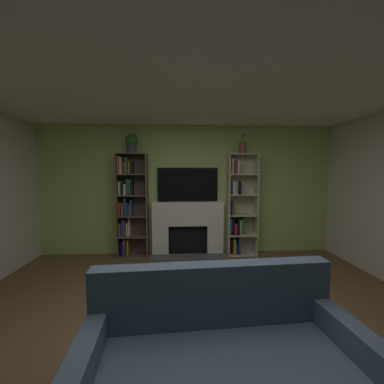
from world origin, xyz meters
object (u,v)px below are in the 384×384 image
Objects in this scene: bookshelf_left at (130,204)px; bookshelf_right at (238,208)px; potted_plant at (132,142)px; fireplace at (188,227)px; couch at (221,364)px; tv at (188,185)px; vase_with_flowers at (243,148)px.

bookshelf_right is at bearing -0.13° from bookshelf_left.
fireplace is at bearing 2.54° from potted_plant.
potted_plant is 3.88m from couch.
potted_plant is at bearing -173.49° from tv.
tv is 3.49m from couch.
bookshelf_right reaches higher than fireplace.
bookshelf_right reaches higher than couch.
fireplace is 1.87m from vase_with_flowers.
vase_with_flowers reaches higher than potted_plant.
couch is (1.23, -3.22, -0.71)m from bookshelf_left.
bookshelf_left is 2.11m from bookshelf_right.
bookshelf_left reaches higher than fireplace.
potted_plant reaches higher than couch.
tv is 0.60× the size of bookshelf_right.
tv is (0.00, 0.07, 0.83)m from fireplace.
bookshelf_left is at bearing 179.27° from vase_with_flowers.
fireplace is 1.26× the size of tv.
potted_plant is 0.96× the size of vase_with_flowers.
tv is 1.18m from bookshelf_left.
bookshelf_right is 5.35× the size of potted_plant.
couch is (-0.88, -3.22, -0.61)m from bookshelf_right.
vase_with_flowers is at bearing -2.55° from fireplace.
vase_with_flowers is (2.10, -0.00, -0.08)m from potted_plant.
vase_with_flowers is (0.06, -0.02, 1.18)m from bookshelf_right.
fireplace reaches higher than couch.
tv is at bearing 174.39° from bookshelf_right.
bookshelf_left is at bearing -175.27° from tv.
bookshelf_left is at bearing 179.87° from bookshelf_right.
bookshelf_right is (2.10, -0.00, -0.10)m from bookshelf_left.
bookshelf_right is (0.99, -0.10, -0.47)m from tv.
fireplace is at bearing 0.98° from bookshelf_left.
fireplace is 4.03× the size of potted_plant.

